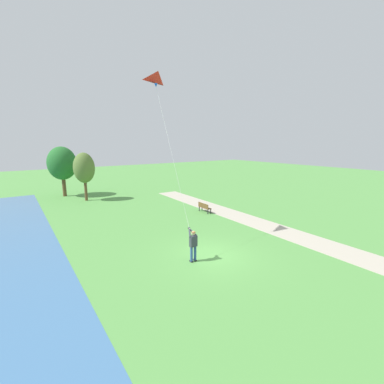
{
  "coord_description": "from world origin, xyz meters",
  "views": [
    {
      "loc": [
        -8.82,
        -10.67,
        6.33
      ],
      "look_at": [
        -0.63,
        0.98,
        3.6
      ],
      "focal_mm": 24.23,
      "sensor_mm": 36.0,
      "label": 1
    }
  ],
  "objects_px": {
    "person_kite_flyer": "(193,243)",
    "tree_lakeside_near": "(62,163)",
    "tree_behind_path": "(84,168)",
    "flying_kite": "(158,80)",
    "park_bench_near_walkway": "(204,207)"
  },
  "relations": [
    {
      "from": "flying_kite",
      "to": "tree_behind_path",
      "type": "distance_m",
      "value": 16.62
    },
    {
      "from": "flying_kite",
      "to": "tree_behind_path",
      "type": "bearing_deg",
      "value": 94.14
    },
    {
      "from": "person_kite_flyer",
      "to": "flying_kite",
      "type": "height_order",
      "value": "flying_kite"
    },
    {
      "from": "tree_behind_path",
      "to": "flying_kite",
      "type": "bearing_deg",
      "value": -85.86
    },
    {
      "from": "flying_kite",
      "to": "park_bench_near_walkway",
      "type": "xyz_separation_m",
      "value": [
        6.53,
        3.9,
        -9.4
      ]
    },
    {
      "from": "flying_kite",
      "to": "tree_lakeside_near",
      "type": "distance_m",
      "value": 20.42
    },
    {
      "from": "person_kite_flyer",
      "to": "tree_behind_path",
      "type": "height_order",
      "value": "tree_behind_path"
    },
    {
      "from": "flying_kite",
      "to": "tree_behind_path",
      "type": "xyz_separation_m",
      "value": [
        -1.11,
        15.33,
        -6.32
      ]
    },
    {
      "from": "flying_kite",
      "to": "tree_lakeside_near",
      "type": "xyz_separation_m",
      "value": [
        -2.63,
        19.34,
        -6.01
      ]
    },
    {
      "from": "tree_lakeside_near",
      "to": "park_bench_near_walkway",
      "type": "bearing_deg",
      "value": -59.29
    },
    {
      "from": "flying_kite",
      "to": "tree_lakeside_near",
      "type": "relative_size",
      "value": 1.47
    },
    {
      "from": "park_bench_near_walkway",
      "to": "tree_behind_path",
      "type": "bearing_deg",
      "value": 123.76
    },
    {
      "from": "person_kite_flyer",
      "to": "tree_lakeside_near",
      "type": "distance_m",
      "value": 23.32
    },
    {
      "from": "person_kite_flyer",
      "to": "tree_lakeside_near",
      "type": "bearing_deg",
      "value": 96.32
    },
    {
      "from": "park_bench_near_walkway",
      "to": "flying_kite",
      "type": "bearing_deg",
      "value": -149.17
    }
  ]
}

